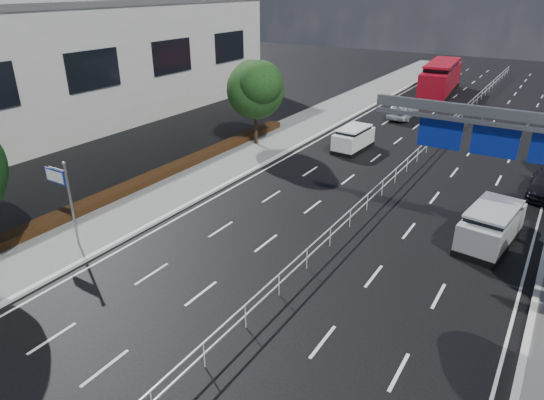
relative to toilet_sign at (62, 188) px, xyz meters
The scene contains 15 objects.
ground 11.34m from the toilet_sign, ahead, with size 160.00×160.00×0.00m, color black.
sidewalk_near 2.93m from the toilet_sign, behind, with size 5.00×140.00×0.14m, color slate.
kerb_near 3.48m from the toilet_sign, ahead, with size 0.25×140.00×0.15m, color silver.
median_fence 25.14m from the toilet_sign, 64.04° to the left, with size 0.05×85.00×1.02m.
hedge_near 6.10m from the toilet_sign, 115.13° to the left, with size 1.00×36.00×0.44m, color black.
toilet_sign is the anchor object (origin of this frame).
overhead_gantry 20.52m from the toilet_sign, 29.60° to the left, with size 10.24×0.38×7.45m.
near_building 26.29m from the toilet_sign, 136.62° to the left, with size 12.00×38.00×10.00m, color beige.
near_tree_back 18.07m from the toilet_sign, 93.14° to the left, with size 4.84×4.51×6.69m.
white_minivan 21.87m from the toilet_sign, 74.21° to the left, with size 1.97×4.17×1.78m.
red_bus 45.60m from the toilet_sign, 82.16° to the left, with size 3.96×12.44×3.66m.
near_car_silver 33.08m from the toilet_sign, 79.35° to the left, with size 2.02×5.01×1.71m, color silver.
near_car_dark 57.54m from the toilet_sign, 86.53° to the left, with size 1.82×5.22×1.72m, color black.
silver_minivan 20.59m from the toilet_sign, 31.63° to the left, with size 2.58×4.94×1.96m.
parked_car_teal 21.31m from the toilet_sign, 34.51° to the left, with size 2.08×4.51×1.25m, color #18626C.
Camera 1 is at (8.50, -12.63, 11.73)m, focal length 32.00 mm.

